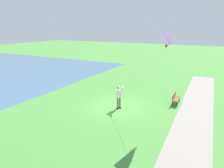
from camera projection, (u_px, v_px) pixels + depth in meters
The scene contains 5 objects.
ground_plane at pixel (117, 107), 16.49m from camera, with size 120.00×120.00×0.00m, color #4C8E3D.
walkway_path at pixel (190, 136), 12.21m from camera, with size 2.40×32.00×0.02m, color gray.
person_kite_flyer at pixel (119, 95), 16.00m from camera, with size 0.63×0.50×1.83m.
flying_kite at pixel (163, 39), 12.34m from camera, with size 3.43×1.97×4.16m.
park_bench_near_walkway at pixel (175, 98), 17.12m from camera, with size 0.51×1.52×0.88m.
Camera 1 is at (-6.82, 13.82, 6.16)m, focal length 33.75 mm.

